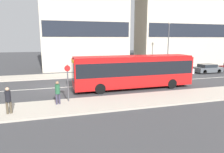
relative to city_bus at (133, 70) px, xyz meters
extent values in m
plane|color=#3A3A3D|center=(-6.93, 2.26, -1.84)|extent=(120.00, 120.00, 0.00)
cube|color=#B2A899|center=(-6.93, -3.99, -1.78)|extent=(44.00, 3.50, 0.13)
cube|color=#B2A899|center=(-6.93, 8.51, -1.78)|extent=(44.00, 3.50, 0.13)
cube|color=silver|center=(-6.93, 2.26, -1.84)|extent=(41.80, 0.16, 0.01)
cube|color=#1E232D|center=(-2.49, 11.73, 4.38)|extent=(12.72, 0.08, 2.20)
cube|color=beige|center=(15.70, 14.42, 9.47)|extent=(17.53, 5.32, 22.63)
cube|color=#1E232D|center=(15.70, 11.73, 4.38)|extent=(16.83, 0.08, 2.20)
cube|color=red|center=(0.01, 0.00, -0.16)|extent=(11.65, 2.51, 2.74)
cube|color=black|center=(0.01, 0.00, 0.25)|extent=(11.42, 2.54, 1.26)
cube|color=red|center=(0.01, 0.00, 1.28)|extent=(11.47, 2.31, 0.14)
cube|color=black|center=(-5.83, 0.00, 0.09)|extent=(0.05, 2.21, 1.65)
cube|color=yellow|center=(-5.83, 0.00, 1.00)|extent=(0.04, 1.76, 0.32)
cylinder|color=black|center=(-3.60, -1.14, -1.36)|extent=(0.96, 0.28, 0.96)
cylinder|color=black|center=(-3.60, 1.14, -1.36)|extent=(0.96, 0.28, 0.96)
cylinder|color=black|center=(3.62, -1.14, -1.36)|extent=(0.96, 0.28, 0.96)
cylinder|color=black|center=(3.62, 1.14, -1.36)|extent=(0.96, 0.28, 0.96)
cube|color=silver|center=(8.63, 5.55, -1.36)|extent=(4.23, 1.88, 0.68)
cube|color=#21262B|center=(8.50, 5.55, -0.74)|extent=(2.33, 1.65, 0.55)
cylinder|color=black|center=(9.94, 4.70, -1.54)|extent=(0.60, 0.18, 0.60)
cylinder|color=black|center=(9.94, 6.40, -1.54)|extent=(0.60, 0.18, 0.60)
cylinder|color=black|center=(7.32, 4.70, -1.54)|extent=(0.60, 0.18, 0.60)
cylinder|color=black|center=(7.32, 6.40, -1.54)|extent=(0.60, 0.18, 0.60)
cube|color=#4C5156|center=(13.76, 5.61, -1.36)|extent=(3.92, 1.89, 0.68)
cube|color=#21262B|center=(13.65, 5.61, -0.80)|extent=(2.15, 1.67, 0.44)
cylinder|color=black|center=(14.98, 4.75, -1.54)|extent=(0.60, 0.18, 0.60)
cylinder|color=black|center=(14.98, 6.47, -1.54)|extent=(0.60, 0.18, 0.60)
cylinder|color=black|center=(12.55, 4.75, -1.54)|extent=(0.60, 0.18, 0.60)
cylinder|color=black|center=(12.55, 6.47, -1.54)|extent=(0.60, 0.18, 0.60)
cylinder|color=black|center=(17.18, 6.29, -1.54)|extent=(0.60, 0.18, 0.60)
cylinder|color=#4C4233|center=(-10.18, -4.48, -1.31)|extent=(0.15, 0.15, 0.80)
cylinder|color=#4C4233|center=(-10.37, -4.55, -1.31)|extent=(0.15, 0.15, 0.80)
cylinder|color=black|center=(-10.27, -4.51, -0.57)|extent=(0.34, 0.34, 0.69)
sphere|color=tan|center=(-10.27, -4.51, -0.11)|extent=(0.23, 0.23, 0.23)
cylinder|color=#383347|center=(-7.15, -3.40, -1.32)|extent=(0.15, 0.15, 0.79)
cylinder|color=#383347|center=(-7.34, -3.46, -1.32)|extent=(0.15, 0.15, 0.79)
cylinder|color=#235638|center=(-7.25, -3.43, -0.58)|extent=(0.34, 0.34, 0.69)
sphere|color=#936B4C|center=(-7.25, -3.43, -0.12)|extent=(0.22, 0.22, 0.22)
cylinder|color=#4C4C51|center=(-6.46, -2.92, -0.30)|extent=(0.09, 0.09, 2.82)
cylinder|color=red|center=(-6.46, -2.98, 0.83)|extent=(0.44, 0.03, 0.44)
cylinder|color=#4C4C51|center=(8.45, 7.73, 1.68)|extent=(0.14, 0.14, 6.79)
sphere|color=silver|center=(8.45, 7.73, 5.19)|extent=(0.36, 0.36, 0.36)
camera|label=1|loc=(-7.30, -17.92, 2.98)|focal=32.00mm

